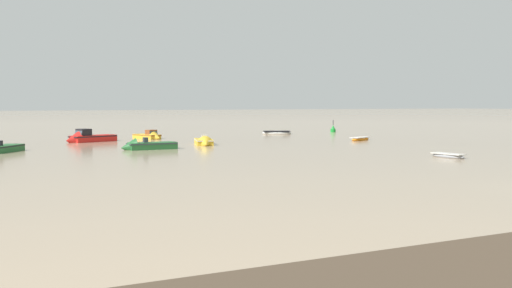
{
  "coord_description": "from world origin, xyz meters",
  "views": [
    {
      "loc": [
        -30.1,
        -21.07,
        4.95
      ],
      "look_at": [
        -1.86,
        37.41,
        0.34
      ],
      "focal_mm": 40.22,
      "sensor_mm": 36.0,
      "label": 1
    }
  ],
  "objects_px": {
    "motorboat_moored_8": "(204,143)",
    "channel_buoy": "(333,130)",
    "motorboat_moored_4": "(144,147)",
    "motorboat_moored_1": "(150,137)",
    "rowboat_moored_3": "(360,139)",
    "rowboat_moored_1": "(448,156)",
    "motorboat_moored_5": "(86,139)",
    "rowboat_moored_0": "(277,133)"
  },
  "relations": [
    {
      "from": "motorboat_moored_1",
      "to": "motorboat_moored_5",
      "type": "distance_m",
      "value": 9.47
    },
    {
      "from": "rowboat_moored_0",
      "to": "motorboat_moored_8",
      "type": "bearing_deg",
      "value": -113.78
    },
    {
      "from": "rowboat_moored_0",
      "to": "channel_buoy",
      "type": "xyz_separation_m",
      "value": [
        11.6,
        1.2,
        0.26
      ]
    },
    {
      "from": "motorboat_moored_5",
      "to": "rowboat_moored_3",
      "type": "bearing_deg",
      "value": 138.93
    },
    {
      "from": "rowboat_moored_3",
      "to": "rowboat_moored_0",
      "type": "bearing_deg",
      "value": 74.19
    },
    {
      "from": "motorboat_moored_5",
      "to": "rowboat_moored_3",
      "type": "height_order",
      "value": "motorboat_moored_5"
    },
    {
      "from": "motorboat_moored_1",
      "to": "rowboat_moored_3",
      "type": "height_order",
      "value": "motorboat_moored_1"
    },
    {
      "from": "motorboat_moored_4",
      "to": "channel_buoy",
      "type": "distance_m",
      "value": 44.87
    },
    {
      "from": "motorboat_moored_5",
      "to": "channel_buoy",
      "type": "bearing_deg",
      "value": 169.09
    },
    {
      "from": "motorboat_moored_1",
      "to": "motorboat_moored_8",
      "type": "xyz_separation_m",
      "value": [
        2.69,
        -14.24,
        -0.04
      ]
    },
    {
      "from": "motorboat_moored_5",
      "to": "rowboat_moored_0",
      "type": "bearing_deg",
      "value": 170.5
    },
    {
      "from": "motorboat_moored_5",
      "to": "motorboat_moored_1",
      "type": "bearing_deg",
      "value": 175.17
    },
    {
      "from": "rowboat_moored_0",
      "to": "rowboat_moored_3",
      "type": "distance_m",
      "value": 18.88
    },
    {
      "from": "motorboat_moored_8",
      "to": "rowboat_moored_1",
      "type": "bearing_deg",
      "value": 45.43
    },
    {
      "from": "motorboat_moored_4",
      "to": "rowboat_moored_3",
      "type": "height_order",
      "value": "motorboat_moored_4"
    },
    {
      "from": "motorboat_moored_1",
      "to": "rowboat_moored_3",
      "type": "xyz_separation_m",
      "value": [
        24.66,
        -15.16,
        -0.13
      ]
    },
    {
      "from": "rowboat_moored_0",
      "to": "motorboat_moored_5",
      "type": "relative_size",
      "value": 0.7
    },
    {
      "from": "rowboat_moored_1",
      "to": "motorboat_moored_1",
      "type": "bearing_deg",
      "value": -164.05
    },
    {
      "from": "motorboat_moored_1",
      "to": "motorboat_moored_4",
      "type": "xyz_separation_m",
      "value": [
        -5.48,
        -17.65,
        -0.01
      ]
    },
    {
      "from": "rowboat_moored_1",
      "to": "motorboat_moored_4",
      "type": "bearing_deg",
      "value": -140.99
    },
    {
      "from": "motorboat_moored_1",
      "to": "rowboat_moored_1",
      "type": "bearing_deg",
      "value": 2.43
    },
    {
      "from": "channel_buoy",
      "to": "rowboat_moored_0",
      "type": "bearing_deg",
      "value": -174.09
    },
    {
      "from": "rowboat_moored_1",
      "to": "motorboat_moored_8",
      "type": "relative_size",
      "value": 0.62
    },
    {
      "from": "rowboat_moored_0",
      "to": "motorboat_moored_8",
      "type": "relative_size",
      "value": 0.87
    },
    {
      "from": "motorboat_moored_5",
      "to": "rowboat_moored_1",
      "type": "xyz_separation_m",
      "value": [
        26.32,
        -36.26,
        -0.24
      ]
    },
    {
      "from": "motorboat_moored_4",
      "to": "rowboat_moored_1",
      "type": "bearing_deg",
      "value": 136.56
    },
    {
      "from": "rowboat_moored_0",
      "to": "motorboat_moored_5",
      "type": "bearing_deg",
      "value": -145.5
    },
    {
      "from": "motorboat_moored_1",
      "to": "rowboat_moored_3",
      "type": "bearing_deg",
      "value": 36.94
    },
    {
      "from": "motorboat_moored_5",
      "to": "motorboat_moored_8",
      "type": "xyz_separation_m",
      "value": [
        11.8,
        -11.66,
        -0.13
      ]
    },
    {
      "from": "motorboat_moored_8",
      "to": "rowboat_moored_3",
      "type": "bearing_deg",
      "value": 102.48
    },
    {
      "from": "channel_buoy",
      "to": "motorboat_moored_4",
      "type": "bearing_deg",
      "value": -150.11
    },
    {
      "from": "rowboat_moored_0",
      "to": "rowboat_moored_1",
      "type": "height_order",
      "value": "rowboat_moored_0"
    },
    {
      "from": "motorboat_moored_4",
      "to": "rowboat_moored_3",
      "type": "distance_m",
      "value": 30.24
    },
    {
      "from": "channel_buoy",
      "to": "rowboat_moored_1",
      "type": "bearing_deg",
      "value": -110.43
    },
    {
      "from": "rowboat_moored_1",
      "to": "motorboat_moored_8",
      "type": "xyz_separation_m",
      "value": [
        -14.51,
        24.61,
        0.11
      ]
    },
    {
      "from": "channel_buoy",
      "to": "motorboat_moored_8",
      "type": "bearing_deg",
      "value": -148.35
    },
    {
      "from": "motorboat_moored_4",
      "to": "motorboat_moored_5",
      "type": "distance_m",
      "value": 15.51
    },
    {
      "from": "rowboat_moored_0",
      "to": "motorboat_moored_4",
      "type": "bearing_deg",
      "value": -118.85
    },
    {
      "from": "rowboat_moored_0",
      "to": "motorboat_moored_1",
      "type": "xyz_separation_m",
      "value": [
        -21.82,
        -3.5,
        0.09
      ]
    },
    {
      "from": "motorboat_moored_5",
      "to": "rowboat_moored_3",
      "type": "distance_m",
      "value": 36.04
    },
    {
      "from": "rowboat_moored_0",
      "to": "rowboat_moored_1",
      "type": "bearing_deg",
      "value": -72.84
    },
    {
      "from": "motorboat_moored_8",
      "to": "channel_buoy",
      "type": "xyz_separation_m",
      "value": [
        30.73,
        18.94,
        0.2
      ]
    }
  ]
}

